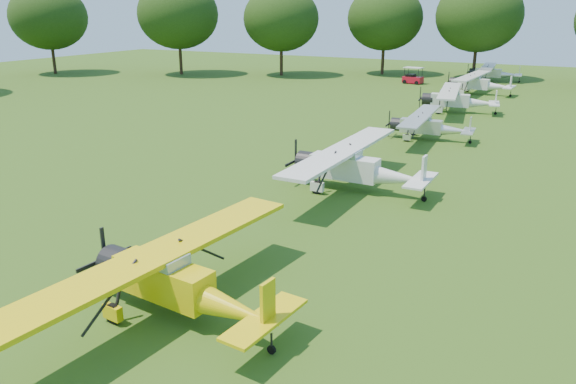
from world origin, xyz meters
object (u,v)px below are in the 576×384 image
object	(u,v)px
aircraft_4	(428,124)
golf_cart	(413,78)
aircraft_6	(478,82)
aircraft_7	(493,72)
aircraft_5	(456,98)
aircraft_3	(355,165)
aircraft_2	(176,279)

from	to	relation	value
aircraft_4	golf_cart	bearing A→B (deg)	103.35
aircraft_6	aircraft_7	bearing A→B (deg)	95.15
aircraft_6	golf_cart	distance (m)	10.50
aircraft_5	aircraft_3	bearing A→B (deg)	-98.53
aircraft_5	aircraft_7	xyz separation A→B (m)	(-0.55, 25.19, -0.06)
aircraft_2	aircraft_4	distance (m)	27.96
aircraft_4	aircraft_3	bearing A→B (deg)	-95.70
aircraft_7	golf_cart	bearing A→B (deg)	-145.45
aircraft_3	aircraft_6	distance (m)	38.40
aircraft_4	golf_cart	distance (m)	31.96
aircraft_2	aircraft_4	size ratio (longest dim) A/B	1.17
aircraft_4	aircraft_5	distance (m)	12.23
aircraft_4	aircraft_6	world-z (taller)	aircraft_6
aircraft_3	golf_cart	xyz separation A→B (m)	(-9.17, 44.05, -0.71)
aircraft_5	aircraft_6	distance (m)	12.63
aircraft_3	aircraft_5	distance (m)	25.77
aircraft_5	golf_cart	xyz separation A→B (m)	(-9.07, 18.28, -0.62)
aircraft_3	aircraft_7	bearing A→B (deg)	91.43
golf_cart	aircraft_2	bearing A→B (deg)	-72.14
aircraft_2	aircraft_4	xyz separation A→B (m)	(0.64, 27.95, -0.19)
aircraft_4	golf_cart	xyz separation A→B (m)	(-9.56, 30.50, -0.45)
aircraft_4	aircraft_7	world-z (taller)	aircraft_7
aircraft_3	aircraft_7	distance (m)	50.97
aircraft_7	golf_cart	size ratio (longest dim) A/B	4.19
aircraft_3	aircraft_6	xyz separation A→B (m)	(-0.34, 38.40, -0.07)
aircraft_7	aircraft_5	bearing A→B (deg)	-93.25
aircraft_4	aircraft_7	bearing A→B (deg)	87.54
aircraft_5	golf_cart	size ratio (longest dim) A/B	4.40
aircraft_3	aircraft_5	xyz separation A→B (m)	(-0.09, 25.77, -0.09)
aircraft_6	golf_cart	world-z (taller)	aircraft_6
aircraft_5	golf_cart	world-z (taller)	aircraft_5
aircraft_6	aircraft_7	world-z (taller)	aircraft_6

